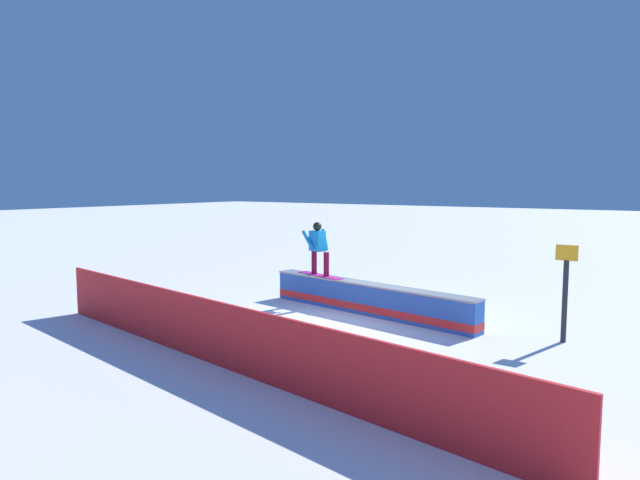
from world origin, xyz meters
name	(u,v)px	position (x,y,z in m)	size (l,w,h in m)	color
ground_plane	(368,314)	(0.00, 0.00, 0.00)	(120.00, 120.00, 0.00)	white
grind_box	(368,300)	(0.00, 0.00, 0.33)	(5.66, 1.35, 0.73)	blue
snowboarder	(318,247)	(1.61, -0.27, 1.45)	(1.57, 0.72, 1.34)	#C0238D
safety_fence	(227,336)	(0.00, 4.69, 0.54)	(11.42, 0.06, 1.09)	red
trail_marker	(565,290)	(-4.25, -0.08, 1.01)	(0.40, 0.10, 1.88)	#262628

